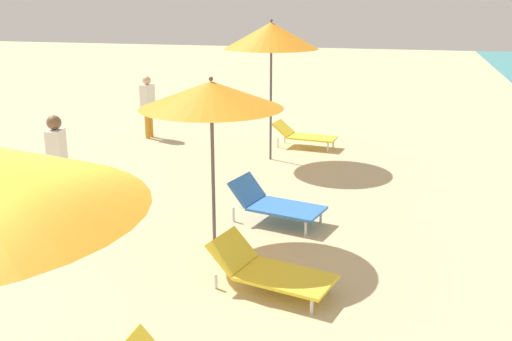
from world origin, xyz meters
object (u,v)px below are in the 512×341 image
umbrella_second (211,95)px  lounger_second_inland (269,270)px  person_walking_near (57,157)px  person_walking_far (148,101)px  lounger_second_shoreside (275,203)px  lounger_farthest_shoreside (304,135)px  umbrella_farthest (271,36)px

umbrella_second → lounger_second_inland: size_ratio=1.51×
person_walking_near → person_walking_far: person_walking_near is taller
umbrella_second → person_walking_far: 7.09m
lounger_second_shoreside → person_walking_near: 3.47m
person_walking_far → lounger_second_inland: bearing=133.1°
person_walking_near → person_walking_far: bearing=85.0°
lounger_farthest_shoreside → person_walking_near: bearing=-110.4°
lounger_second_inland → umbrella_farthest: bearing=116.6°
lounger_second_shoreside → umbrella_second: bearing=-108.2°
lounger_second_inland → umbrella_farthest: (-1.40, 5.76, 2.39)m
umbrella_farthest → lounger_farthest_shoreside: (0.50, 1.25, -2.36)m
lounger_farthest_shoreside → person_walking_far: (-3.98, -0.04, 0.65)m
umbrella_farthest → umbrella_second: bearing=-86.1°
lounger_second_inland → lounger_farthest_shoreside: 7.08m
umbrella_second → lounger_farthest_shoreside: 6.19m
umbrella_farthest → lounger_farthest_shoreside: size_ratio=1.95×
umbrella_second → person_walking_far: bearing=122.9°
lounger_second_shoreside → lounger_second_inland: lounger_second_shoreside is taller
umbrella_second → lounger_farthest_shoreside: (0.18, 5.90, -1.85)m
umbrella_farthest → person_walking_near: size_ratio=1.79×
umbrella_second → lounger_second_inland: umbrella_second is taller
umbrella_second → umbrella_farthest: bearing=93.9°
umbrella_second → umbrella_farthest: (-0.32, 4.65, 0.51)m
lounger_second_shoreside → person_walking_far: 6.57m
person_walking_near → umbrella_farthest: bearing=44.9°
umbrella_farthest → lounger_farthest_shoreside: bearing=68.3°
umbrella_second → umbrella_farthest: umbrella_farthest is taller
umbrella_farthest → person_walking_near: bearing=-118.8°
umbrella_second → person_walking_near: size_ratio=1.43×
lounger_second_shoreside → lounger_second_inland: 2.21m
umbrella_farthest → person_walking_far: size_ratio=1.91×
lounger_second_shoreside → person_walking_near: bearing=-155.0°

